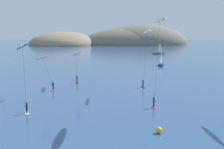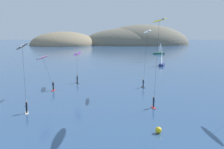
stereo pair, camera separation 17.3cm
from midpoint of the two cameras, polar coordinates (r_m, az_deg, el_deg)
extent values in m
ellipsoid|color=#6B6656|center=(212.27, 4.03, 6.07)|extent=(75.28, 43.71, 25.25)
ellipsoid|color=#6B6656|center=(216.69, 6.36, 6.10)|extent=(68.88, 50.04, 30.09)
ellipsoid|color=#84755B|center=(210.28, -9.72, 5.94)|extent=(49.13, 48.67, 19.57)
cube|color=navy|center=(88.19, 10.13, 1.99)|extent=(2.64, 5.00, 0.70)
cone|color=navy|center=(90.56, 10.30, 2.16)|extent=(1.22, 2.26, 0.67)
cylinder|color=#B2B2B7|center=(88.19, 10.20, 3.85)|extent=(0.12, 0.12, 5.00)
pyramid|color=white|center=(87.31, 10.14, 3.68)|extent=(0.56, 1.76, 4.25)
cylinder|color=#A5A5AD|center=(87.53, 10.10, 2.33)|extent=(0.56, 1.76, 0.08)
cube|color=#23664C|center=(130.24, 9.57, 4.25)|extent=(4.86, 1.62, 0.70)
cone|color=#23664C|center=(129.78, 8.53, 4.26)|extent=(2.19, 0.77, 0.67)
cylinder|color=#B2B2B7|center=(129.98, 9.48, 5.50)|extent=(0.12, 0.12, 5.00)
pyramid|color=white|center=(130.17, 9.87, 5.42)|extent=(1.80, 0.16, 4.25)
cylinder|color=#A5A5AD|center=(130.31, 9.84, 4.51)|extent=(1.80, 0.16, 0.08)
cube|color=#2D2D33|center=(58.96, -6.99, -1.72)|extent=(0.88, 1.55, 0.08)
cylinder|color=black|center=(58.88, -7.00, -1.30)|extent=(0.22, 0.22, 0.80)
cube|color=black|center=(58.76, -7.01, -0.63)|extent=(0.26, 0.37, 0.60)
sphere|color=#9E7051|center=(58.69, -7.02, -0.22)|extent=(0.22, 0.22, 0.22)
cylinder|color=black|center=(58.44, -6.99, -0.80)|extent=(0.55, 0.15, 0.04)
ellipsoid|color=purple|center=(55.88, -6.97, 4.23)|extent=(2.53, 5.17, 0.82)
cylinder|color=#7ACC42|center=(55.88, -6.97, 4.28)|extent=(1.08, 4.65, 0.16)
cylinder|color=#333338|center=(57.11, -6.98, 1.61)|extent=(0.40, 1.89, 5.20)
cube|color=silver|center=(39.34, -16.80, -7.51)|extent=(0.84, 1.55, 0.08)
cylinder|color=black|center=(39.22, -16.83, -6.90)|extent=(0.22, 0.22, 0.80)
cube|color=black|center=(39.04, -16.88, -5.91)|extent=(0.28, 0.38, 0.60)
sphere|color=tan|center=(38.94, -16.91, -5.31)|extent=(0.22, 0.22, 0.22)
cylinder|color=black|center=(38.73, -16.90, -6.21)|extent=(0.54, 0.18, 0.04)
ellipsoid|color=black|center=(35.61, -17.65, 5.47)|extent=(2.67, 5.15, 0.89)
cylinder|color=white|center=(35.60, -17.66, 5.55)|extent=(1.32, 4.58, 0.16)
cylinder|color=#333338|center=(36.98, -17.26, -0.70)|extent=(0.50, 1.86, 7.88)
cube|color=red|center=(40.72, 8.54, -6.66)|extent=(0.52, 1.53, 0.08)
cylinder|color=#192338|center=(40.60, 8.55, -6.06)|extent=(0.22, 0.22, 0.80)
cube|color=#192338|center=(40.43, 8.58, -5.10)|extent=(0.20, 0.34, 0.60)
sphere|color=tan|center=(40.33, 8.59, -4.52)|extent=(0.22, 0.22, 0.22)
cylinder|color=black|center=(40.12, 8.64, -5.39)|extent=(0.55, 0.04, 0.04)
ellipsoid|color=yellow|center=(36.03, 9.73, 10.80)|extent=(1.54, 6.27, 0.66)
cylinder|color=#1432E0|center=(36.03, 9.74, 10.87)|extent=(0.20, 5.95, 0.16)
cylinder|color=#333338|center=(37.70, 9.15, 2.19)|extent=(0.04, 2.92, 11.02)
cube|color=red|center=(52.61, -11.73, -3.16)|extent=(0.57, 1.54, 0.08)
cylinder|color=black|center=(52.52, -11.75, -2.69)|extent=(0.22, 0.22, 0.80)
cube|color=black|center=(52.38, -11.77, -1.94)|extent=(0.23, 0.36, 0.60)
sphere|color=beige|center=(52.30, -11.79, -1.49)|extent=(0.22, 0.22, 0.22)
cylinder|color=black|center=(52.08, -11.88, -2.14)|extent=(0.55, 0.09, 0.04)
ellipsoid|color=pink|center=(47.02, -13.80, 3.36)|extent=(1.57, 5.29, 0.70)
cylinder|color=#14895B|center=(47.02, -13.80, 3.43)|extent=(0.61, 4.94, 0.16)
cylinder|color=#333338|center=(49.49, -12.79, 0.42)|extent=(0.44, 4.56, 5.40)
cube|color=#2D2D33|center=(54.53, 6.43, -2.59)|extent=(0.70, 1.55, 0.08)
cylinder|color=#192338|center=(54.44, 6.44, -2.14)|extent=(0.22, 0.22, 0.80)
cube|color=#192338|center=(54.31, 6.45, -1.41)|extent=(0.22, 0.35, 0.60)
sphere|color=beige|center=(54.24, 6.46, -0.98)|extent=(0.22, 0.22, 0.22)
cylinder|color=black|center=(54.00, 6.51, -1.61)|extent=(0.55, 0.07, 0.04)
ellipsoid|color=white|center=(49.85, 7.29, 8.66)|extent=(1.42, 4.62, 0.74)
cylinder|color=black|center=(49.85, 7.29, 8.72)|extent=(0.40, 4.33, 0.16)
cylinder|color=#333338|center=(51.72, 6.88, 3.27)|extent=(0.21, 3.28, 9.56)
sphere|color=yellow|center=(31.14, 9.58, -11.07)|extent=(0.70, 0.70, 0.70)
camera|label=1|loc=(0.09, -89.89, 0.02)|focal=45.00mm
camera|label=2|loc=(0.09, 90.11, -0.02)|focal=45.00mm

